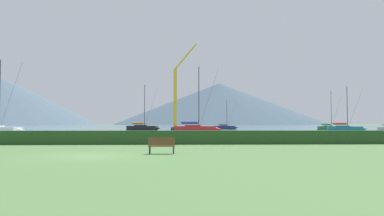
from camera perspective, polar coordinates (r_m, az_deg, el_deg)
ground_plane at (r=20.76m, az=-15.81°, el=-7.13°), size 1000.00×1000.00×0.00m
harbor_water at (r=157.19m, az=-3.99°, el=-2.98°), size 320.00×246.00×0.00m
hedge_line at (r=31.50m, az=-11.09°, el=-4.47°), size 80.00×1.20×1.14m
sailboat_slip_2 at (r=89.00m, az=-7.62°, el=-3.01°), size 8.34×4.20×10.93m
sailboat_slip_3 at (r=105.00m, az=20.46°, el=-2.84°), size 7.04×3.43×10.19m
sailboat_slip_4 at (r=108.78m, az=5.18°, el=-2.95°), size 7.12×3.97×8.44m
sailboat_slip_5 at (r=83.85m, az=22.53°, el=-2.93°), size 7.97×3.78×9.51m
sailboat_slip_6 at (r=68.21m, az=0.62°, el=-3.20°), size 8.92×3.48×12.24m
park_bench_near_path at (r=21.31m, az=-4.71°, el=-5.65°), size 1.53×0.49×0.95m
dock_crane at (r=87.27m, az=-2.48°, el=0.88°), size 6.12×2.00×20.67m
distant_hill_central_peak at (r=399.16m, az=4.21°, el=0.63°), size 225.19×225.19×44.79m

